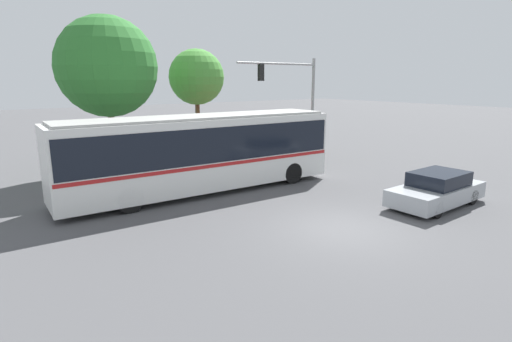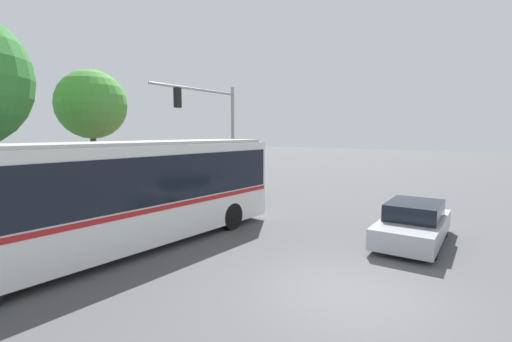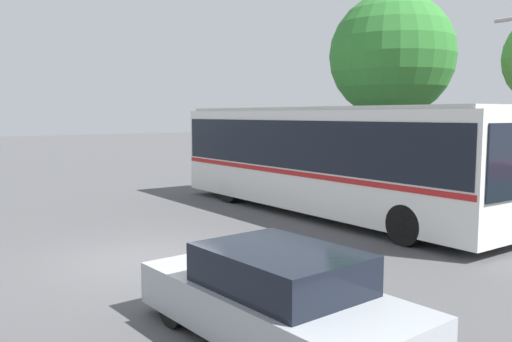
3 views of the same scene
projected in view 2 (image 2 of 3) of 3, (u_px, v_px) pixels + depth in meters
name	position (u px, v px, depth m)	size (l,w,h in m)	color
ground_plane	(346.00, 293.00, 7.91)	(140.00, 140.00, 0.00)	#4C4C4F
city_bus	(110.00, 191.00, 10.36)	(12.36, 2.91, 3.34)	silver
sedan_foreground	(413.00, 223.00, 11.57)	(4.40, 1.91, 1.33)	#9EA3A8
traffic_light_pole	(216.00, 124.00, 18.30)	(5.65, 0.24, 6.09)	gray
flowering_hedge	(160.00, 189.00, 17.63)	(8.87, 1.22, 1.61)	#286028
street_tree_centre	(91.00, 105.00, 17.14)	(3.36, 3.36, 6.68)	brown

